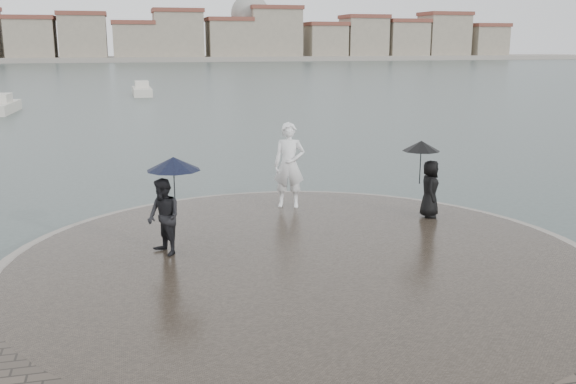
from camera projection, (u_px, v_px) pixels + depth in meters
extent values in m
plane|color=#2B3835|center=(364.00, 349.00, 10.04)|extent=(400.00, 400.00, 0.00)
cylinder|color=gray|center=(304.00, 266.00, 13.30)|extent=(12.50, 12.50, 0.32)
cylinder|color=#2D261E|center=(304.00, 265.00, 13.30)|extent=(11.90, 11.90, 0.36)
imported|color=white|center=(289.00, 165.00, 17.10)|extent=(0.97, 0.79, 2.27)
imported|color=black|center=(164.00, 217.00, 13.27)|extent=(0.89, 0.97, 1.61)
cylinder|color=black|center=(175.00, 190.00, 13.30)|extent=(0.02, 0.02, 0.90)
cone|color=black|center=(173.00, 164.00, 13.17)|extent=(1.12, 1.12, 0.28)
imported|color=black|center=(430.00, 189.00, 16.17)|extent=(0.72, 0.84, 1.46)
cylinder|color=black|center=(420.00, 166.00, 16.07)|extent=(0.02, 0.02, 0.90)
cone|color=black|center=(421.00, 146.00, 15.96)|extent=(0.94, 0.94, 0.26)
cube|color=gray|center=(135.00, 59.00, 163.67)|extent=(260.00, 20.00, 1.20)
cube|color=gray|center=(31.00, 41.00, 154.04)|extent=(11.00, 10.00, 10.00)
cube|color=brown|center=(29.00, 18.00, 152.79)|extent=(11.60, 10.60, 1.00)
cube|color=gray|center=(83.00, 39.00, 156.83)|extent=(11.00, 10.00, 11.00)
cube|color=brown|center=(82.00, 14.00, 155.47)|extent=(11.60, 10.60, 1.00)
cube|color=gray|center=(134.00, 43.00, 159.96)|extent=(10.00, 10.00, 9.00)
cube|color=brown|center=(133.00, 23.00, 158.82)|extent=(10.60, 10.60, 1.00)
cube|color=gray|center=(178.00, 37.00, 162.27)|extent=(12.00, 10.00, 12.00)
cube|color=brown|center=(177.00, 11.00, 160.79)|extent=(12.60, 10.60, 1.00)
cube|color=gray|center=(229.00, 41.00, 165.64)|extent=(11.00, 10.00, 10.00)
cube|color=brown|center=(229.00, 19.00, 164.39)|extent=(11.60, 10.60, 1.00)
cube|color=gray|center=(274.00, 36.00, 168.20)|extent=(13.00, 10.00, 13.00)
cube|color=brown|center=(274.00, 8.00, 166.61)|extent=(13.60, 10.60, 1.00)
cube|color=gray|center=(325.00, 43.00, 172.04)|extent=(10.00, 10.00, 9.00)
cube|color=brown|center=(325.00, 24.00, 170.90)|extent=(10.60, 10.60, 1.00)
cube|color=gray|center=(364.00, 40.00, 174.47)|extent=(11.00, 10.00, 11.00)
cube|color=brown|center=(364.00, 17.00, 173.10)|extent=(11.60, 10.60, 1.00)
cube|color=gray|center=(404.00, 41.00, 177.48)|extent=(11.00, 10.00, 10.00)
cube|color=brown|center=(405.00, 21.00, 176.23)|extent=(11.60, 10.60, 1.00)
cube|color=gray|center=(444.00, 38.00, 180.15)|extent=(12.00, 10.00, 12.00)
cube|color=brown|center=(445.00, 14.00, 178.67)|extent=(12.60, 10.60, 1.00)
cube|color=gray|center=(485.00, 43.00, 183.63)|extent=(10.00, 10.00, 9.00)
cube|color=brown|center=(486.00, 25.00, 182.50)|extent=(10.60, 10.60, 1.00)
sphere|color=gray|center=(250.00, 14.00, 167.39)|extent=(10.00, 10.00, 10.00)
cube|color=beige|center=(1.00, 109.00, 43.76)|extent=(1.89, 5.58, 0.90)
cube|color=beige|center=(1.00, 100.00, 43.62)|extent=(1.30, 2.06, 0.90)
cube|color=beige|center=(142.00, 93.00, 58.32)|extent=(1.67, 5.52, 0.90)
cube|color=beige|center=(142.00, 86.00, 58.19)|extent=(1.23, 2.02, 0.90)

